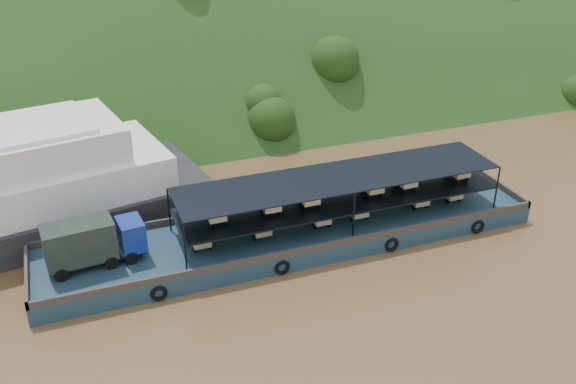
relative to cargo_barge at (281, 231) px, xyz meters
name	(u,v)px	position (x,y,z in m)	size (l,w,h in m)	color
ground	(330,246)	(3.08, -1.45, -1.08)	(160.00, 160.00, 0.00)	brown
hillside	(205,92)	(3.08, 34.55, -1.08)	(140.00, 28.00, 28.00)	#1B3613
cargo_barge	(281,231)	(0.00, 0.00, 0.00)	(35.00, 7.18, 4.54)	#142E47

